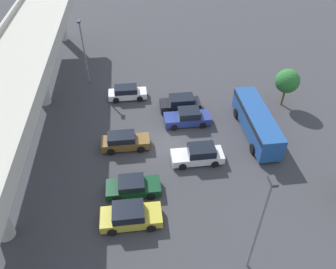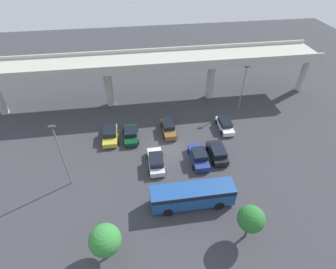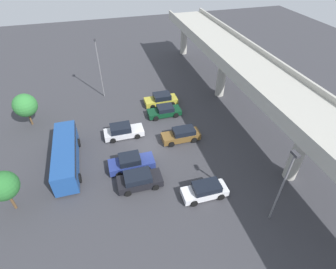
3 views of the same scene
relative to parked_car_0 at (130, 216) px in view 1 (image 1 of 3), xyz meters
The scene contains 13 objects.
ground_plane 9.44m from the parked_car_0, 24.59° to the right, with size 111.01×111.01×0.00m, color #38383D.
highway_overpass 13.95m from the parked_car_0, 47.01° to the left, with size 53.09×6.19×8.31m.
parked_car_0 is the anchor object (origin of this frame).
parked_car_1 2.94m from the parked_car_0, ahead, with size 2.13×4.48×1.40m.
parked_car_2 8.70m from the parked_car_0, 46.98° to the right, with size 2.13×4.74×1.64m.
parked_car_3 8.57m from the parked_car_0, ahead, with size 1.98×4.55×1.60m.
parked_car_4 13.17m from the parked_car_0, 28.56° to the right, with size 2.17×4.79×1.67m.
parked_car_5 15.37m from the parked_car_0, 22.68° to the right, with size 2.17×4.39×1.60m.
parked_car_6 17.10m from the parked_car_0, ahead, with size 1.97×4.36×1.49m.
shuttle_bus 15.79m from the parked_car_0, 54.18° to the right, with size 9.16×2.56×2.59m.
lamp_post_near_aisle 9.98m from the parked_car_0, 120.05° to the right, with size 0.70×0.35×8.72m.
lamp_post_mid_lot 21.81m from the parked_car_0, 11.95° to the left, with size 0.70×0.35×7.87m.
tree_front_right 22.29m from the parked_car_0, 51.80° to the right, with size 2.60×2.60×4.37m.
Camera 1 is at (-23.67, 2.84, 21.35)m, focal length 35.00 mm.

